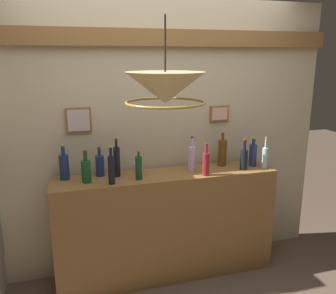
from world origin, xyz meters
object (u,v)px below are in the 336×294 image
at_px(liquor_bottle_whiskey, 111,169).
at_px(liquor_bottle_vermouth, 244,159).
at_px(liquor_bottle_vodka, 206,163).
at_px(liquor_bottle_rum, 192,158).
at_px(liquor_bottle_rye, 64,166).
at_px(pendant_lamp, 165,89).
at_px(liquor_bottle_amaro, 222,152).
at_px(liquor_bottle_port, 253,154).
at_px(liquor_bottle_brandy, 139,168).
at_px(liquor_bottle_mezcal, 117,161).
at_px(liquor_bottle_tequila, 86,170).
at_px(liquor_bottle_scotch, 100,165).
at_px(glass_tumbler_rocks, 138,168).
at_px(liquor_bottle_gin, 265,157).

height_order(liquor_bottle_whiskey, liquor_bottle_vermouth, liquor_bottle_whiskey).
xyz_separation_m(liquor_bottle_whiskey, liquor_bottle_vodka, (0.79, -0.01, -0.02)).
relative_size(liquor_bottle_rum, liquor_bottle_vodka, 1.11).
distance_m(liquor_bottle_rye, pendant_lamp, 1.20).
bearing_deg(liquor_bottle_amaro, pendant_lamp, -134.86).
height_order(liquor_bottle_vodka, pendant_lamp, pendant_lamp).
height_order(liquor_bottle_port, liquor_bottle_amaro, liquor_bottle_amaro).
bearing_deg(liquor_bottle_brandy, liquor_bottle_vermouth, -0.13).
height_order(liquor_bottle_mezcal, liquor_bottle_vermouth, liquor_bottle_mezcal).
bearing_deg(liquor_bottle_vermouth, pendant_lamp, -146.29).
relative_size(liquor_bottle_tequila, pendant_lamp, 0.50).
distance_m(liquor_bottle_rye, liquor_bottle_tequila, 0.21).
bearing_deg(liquor_bottle_mezcal, liquor_bottle_port, -2.12).
bearing_deg(liquor_bottle_vermouth, liquor_bottle_mezcal, 173.48).
relative_size(liquor_bottle_whiskey, liquor_bottle_amaro, 1.01).
height_order(liquor_bottle_scotch, liquor_bottle_mezcal, liquor_bottle_mezcal).
bearing_deg(liquor_bottle_port, liquor_bottle_scotch, 175.93).
bearing_deg(pendant_lamp, glass_tumbler_rocks, 92.00).
bearing_deg(liquor_bottle_whiskey, liquor_bottle_rye, 148.50).
xyz_separation_m(liquor_bottle_rye, glass_tumbler_rocks, (0.61, -0.00, -0.07)).
relative_size(liquor_bottle_gin, pendant_lamp, 0.55).
bearing_deg(glass_tumbler_rocks, pendant_lamp, -88.00).
bearing_deg(liquor_bottle_brandy, glass_tumbler_rocks, 79.69).
distance_m(liquor_bottle_mezcal, liquor_bottle_rum, 0.65).
height_order(liquor_bottle_mezcal, liquor_bottle_amaro, liquor_bottle_mezcal).
xyz_separation_m(liquor_bottle_vermouth, glass_tumbler_rocks, (-0.91, 0.17, -0.06)).
relative_size(liquor_bottle_brandy, liquor_bottle_mezcal, 0.77).
xyz_separation_m(liquor_bottle_scotch, pendant_lamp, (0.35, -0.77, 0.69)).
bearing_deg(liquor_bottle_gin, liquor_bottle_rum, 170.92).
bearing_deg(liquor_bottle_rum, liquor_bottle_vodka, -63.21).
bearing_deg(liquor_bottle_amaro, liquor_bottle_tequila, -174.75).
bearing_deg(liquor_bottle_whiskey, liquor_bottle_port, 5.41).
bearing_deg(glass_tumbler_rocks, liquor_bottle_scotch, 179.23).
height_order(liquor_bottle_whiskey, pendant_lamp, pendant_lamp).
distance_m(liquor_bottle_gin, liquor_bottle_amaro, 0.38).
bearing_deg(liquor_bottle_rum, liquor_bottle_vermouth, -11.43).
distance_m(liquor_bottle_tequila, liquor_bottle_gin, 1.56).
distance_m(liquor_bottle_tequila, glass_tumbler_rocks, 0.47).
relative_size(liquor_bottle_amaro, glass_tumbler_rocks, 3.63).
bearing_deg(pendant_lamp, liquor_bottle_vodka, 46.84).
relative_size(liquor_bottle_tequila, glass_tumbler_rocks, 3.09).
bearing_deg(liquor_bottle_brandy, liquor_bottle_rye, 163.52).
bearing_deg(liquor_bottle_tequila, liquor_bottle_brandy, -6.97).
distance_m(liquor_bottle_port, liquor_bottle_vodka, 0.53).
relative_size(liquor_bottle_rye, liquor_bottle_mezcal, 0.90).
bearing_deg(glass_tumbler_rocks, liquor_bottle_whiskey, -139.95).
distance_m(liquor_bottle_brandy, liquor_bottle_rye, 0.61).
distance_m(liquor_bottle_rye, liquor_bottle_rum, 1.08).
height_order(liquor_bottle_whiskey, liquor_bottle_port, liquor_bottle_whiskey).
distance_m(liquor_bottle_scotch, liquor_bottle_amaro, 1.11).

